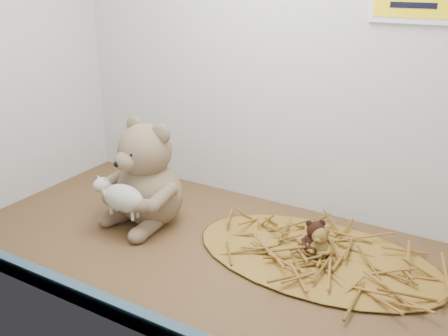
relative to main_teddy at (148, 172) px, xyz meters
The scene contains 7 objects.
alcove_shell 38.84cm from the main_teddy, 12.27° to the left, with size 120.40×60.20×90.40cm.
front_rail 41.15cm from the main_teddy, 56.73° to the right, with size 119.28×2.20×3.60cm, color #395A6E.
straw_bed 44.17cm from the main_teddy, ahead, with size 55.69×32.34×1.08cm, color brown.
main_teddy is the anchor object (origin of this frame).
toy_lamb 9.92cm from the main_teddy, 90.00° to the right, with size 13.81×8.43×8.92cm, color #B1AE9F, non-canonical shape.
mini_teddy_tan 43.83cm from the main_teddy, ahead, with size 5.86×6.18×7.26cm, color olive, non-canonical shape.
mini_teddy_brown 42.44cm from the main_teddy, ahead, with size 6.47×6.83×8.02cm, color black, non-canonical shape.
Camera 1 is at (50.71, -82.78, 58.73)cm, focal length 40.00 mm.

